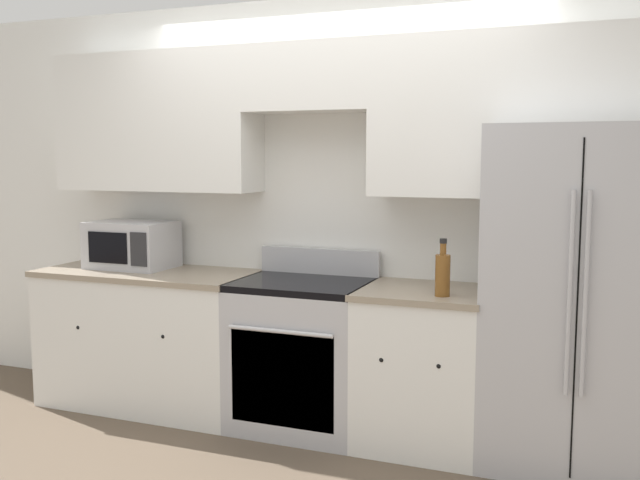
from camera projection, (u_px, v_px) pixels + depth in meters
ground_plane at (300, 448)px, 4.00m from camera, size 12.00×12.00×0.00m
wall_back at (337, 169)px, 4.34m from camera, size 8.00×0.39×2.60m
lower_cabinets_left at (149, 338)px, 4.66m from camera, size 1.42×0.64×0.89m
lower_cabinets_right at (423, 367)px, 4.01m from camera, size 0.70×0.64×0.89m
oven_range at (303, 354)px, 4.27m from camera, size 0.79×0.65×1.05m
refrigerator at (579, 299)px, 3.70m from camera, size 0.94×0.73×1.79m
microwave at (132, 245)px, 4.72m from camera, size 0.53×0.39×0.31m
bottle at (443, 273)px, 3.75m from camera, size 0.08×0.08×0.31m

